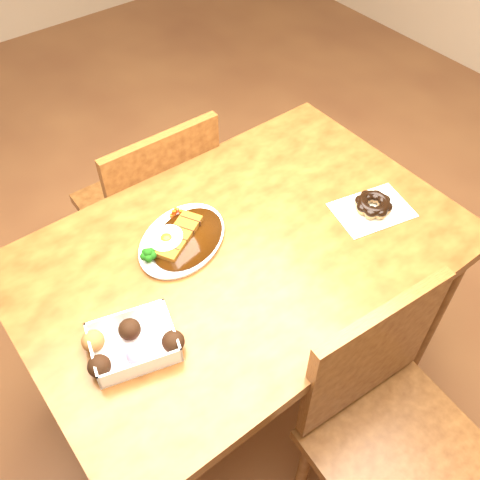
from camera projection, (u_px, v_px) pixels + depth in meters
ground at (242, 380)px, 1.99m from camera, size 6.00×6.00×0.00m
table at (242, 272)px, 1.51m from camera, size 1.20×0.80×0.75m
chair_far at (154, 207)px, 1.92m from camera, size 0.43×0.43×0.87m
chair_near at (390, 429)px, 1.38m from camera, size 0.45×0.45×0.87m
katsu_curry_plate at (180, 239)px, 1.44m from camera, size 0.34×0.30×0.06m
donut_box at (131, 343)px, 1.21m from camera, size 0.23×0.19×0.05m
pon_de_ring at (373, 205)px, 1.51m from camera, size 0.25×0.20×0.04m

